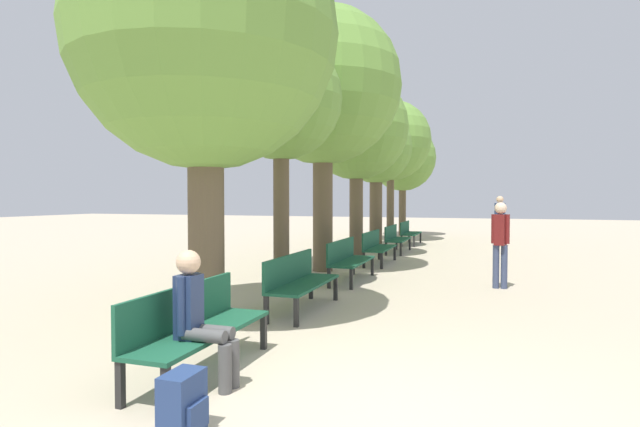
% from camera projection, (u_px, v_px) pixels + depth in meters
% --- Properties ---
extents(ground_plane, '(80.00, 80.00, 0.00)m').
position_uv_depth(ground_plane, '(374.00, 425.00, 3.72)').
color(ground_plane, '#B7A88E').
extents(bench_row_0, '(0.52, 1.89, 0.84)m').
position_uv_depth(bench_row_0, '(195.00, 323.00, 4.83)').
color(bench_row_0, '#195138').
rests_on(bench_row_0, ground_plane).
extents(bench_row_1, '(0.52, 1.89, 0.84)m').
position_uv_depth(bench_row_1, '(298.00, 279.00, 7.50)').
color(bench_row_1, '#195138').
rests_on(bench_row_1, ground_plane).
extents(bench_row_2, '(0.52, 1.89, 0.84)m').
position_uv_depth(bench_row_2, '(348.00, 257.00, 10.17)').
color(bench_row_2, '#195138').
rests_on(bench_row_2, ground_plane).
extents(bench_row_3, '(0.52, 1.89, 0.84)m').
position_uv_depth(bench_row_3, '(377.00, 245.00, 12.84)').
color(bench_row_3, '#195138').
rests_on(bench_row_3, ground_plane).
extents(bench_row_4, '(0.52, 1.89, 0.84)m').
position_uv_depth(bench_row_4, '(395.00, 237.00, 15.51)').
color(bench_row_4, '#195138').
rests_on(bench_row_4, ground_plane).
extents(bench_row_5, '(0.52, 1.89, 0.84)m').
position_uv_depth(bench_row_5, '(409.00, 231.00, 18.18)').
color(bench_row_5, '#195138').
rests_on(bench_row_5, ground_plane).
extents(tree_row_0, '(3.58, 3.58, 5.66)m').
position_uv_depth(tree_row_0, '(205.00, 39.00, 6.67)').
color(tree_row_0, brown).
rests_on(tree_row_0, ground_plane).
extents(tree_row_1, '(2.26, 2.26, 4.66)m').
position_uv_depth(tree_row_1, '(281.00, 101.00, 9.16)').
color(tree_row_1, brown).
rests_on(tree_row_1, ground_plane).
extents(tree_row_2, '(3.62, 3.62, 6.10)m').
position_uv_depth(tree_row_2, '(323.00, 87.00, 11.48)').
color(tree_row_2, brown).
rests_on(tree_row_2, ground_plane).
extents(tree_row_3, '(3.03, 3.03, 5.26)m').
position_uv_depth(tree_row_3, '(356.00, 129.00, 14.46)').
color(tree_row_3, brown).
rests_on(tree_row_3, ground_plane).
extents(tree_row_4, '(2.47, 2.47, 4.68)m').
position_uv_depth(tree_row_4, '(376.00, 149.00, 17.06)').
color(tree_row_4, brown).
rests_on(tree_row_4, ground_plane).
extents(tree_row_5, '(3.17, 3.17, 5.55)m').
position_uv_depth(tree_row_5, '(391.00, 141.00, 19.63)').
color(tree_row_5, brown).
rests_on(tree_row_5, ground_plane).
extents(tree_row_6, '(2.97, 2.97, 4.99)m').
position_uv_depth(tree_row_6, '(403.00, 158.00, 22.48)').
color(tree_row_6, brown).
rests_on(tree_row_6, ground_plane).
extents(person_seated, '(0.58, 0.33, 1.23)m').
position_uv_depth(person_seated, '(199.00, 314.00, 4.48)').
color(person_seated, '#4C4C4C').
rests_on(person_seated, ground_plane).
extents(backpack, '(0.25, 0.34, 0.46)m').
position_uv_depth(backpack, '(183.00, 405.00, 3.55)').
color(backpack, navy).
rests_on(backpack, ground_plane).
extents(pedestrian_near, '(0.33, 0.26, 1.62)m').
position_uv_depth(pedestrian_near, '(500.00, 239.00, 9.33)').
color(pedestrian_near, '#384260').
rests_on(pedestrian_near, ground_plane).
extents(pedestrian_mid, '(0.36, 0.29, 1.77)m').
position_uv_depth(pedestrian_mid, '(500.00, 218.00, 17.27)').
color(pedestrian_mid, beige).
rests_on(pedestrian_mid, ground_plane).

